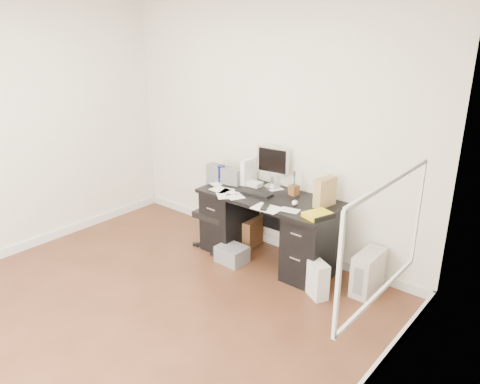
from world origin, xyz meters
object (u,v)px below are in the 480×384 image
at_px(lcd_monitor, 273,167).
at_px(wicker_basket, 244,230).
at_px(pc_tower, 368,272).
at_px(desk, 269,226).
at_px(keyboard, 254,192).
at_px(office_chair, 217,209).

height_order(lcd_monitor, wicker_basket, lcd_monitor).
bearing_deg(pc_tower, desk, -175.98).
bearing_deg(keyboard, lcd_monitor, 78.81).
distance_m(desk, lcd_monitor, 0.64).
xyz_separation_m(desk, lcd_monitor, (-0.13, 0.23, 0.58)).
height_order(keyboard, office_chair, office_chair).
xyz_separation_m(office_chair, pc_tower, (1.78, 0.20, -0.26)).
relative_size(desk, keyboard, 3.67).
distance_m(desk, pc_tower, 1.14).
bearing_deg(office_chair, desk, 7.10).
bearing_deg(desk, office_chair, -170.55).
xyz_separation_m(lcd_monitor, pc_tower, (1.25, -0.14, -0.78)).
height_order(desk, keyboard, keyboard).
distance_m(keyboard, wicker_basket, 0.68).
bearing_deg(pc_tower, lcd_monitor, 172.99).
relative_size(keyboard, pc_tower, 0.99).
height_order(keyboard, wicker_basket, keyboard).
bearing_deg(keyboard, desk, 13.58).
bearing_deg(wicker_basket, keyboard, -32.38).
height_order(lcd_monitor, office_chair, lcd_monitor).
distance_m(keyboard, pc_tower, 1.41).
relative_size(desk, wicker_basket, 4.41).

